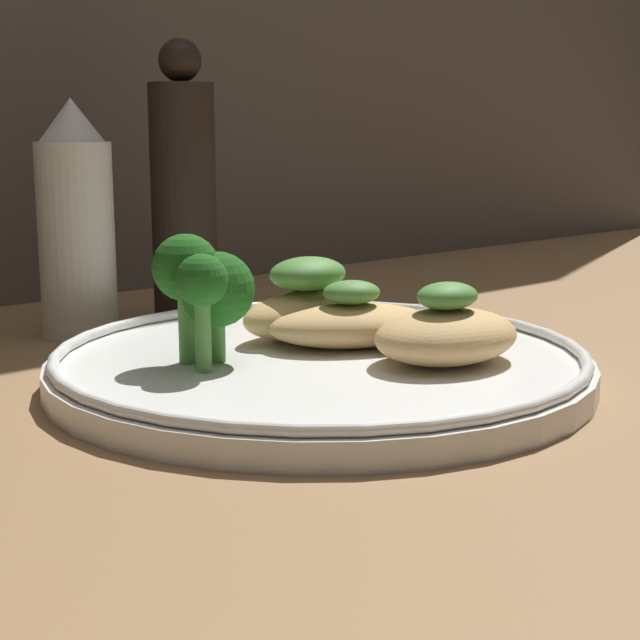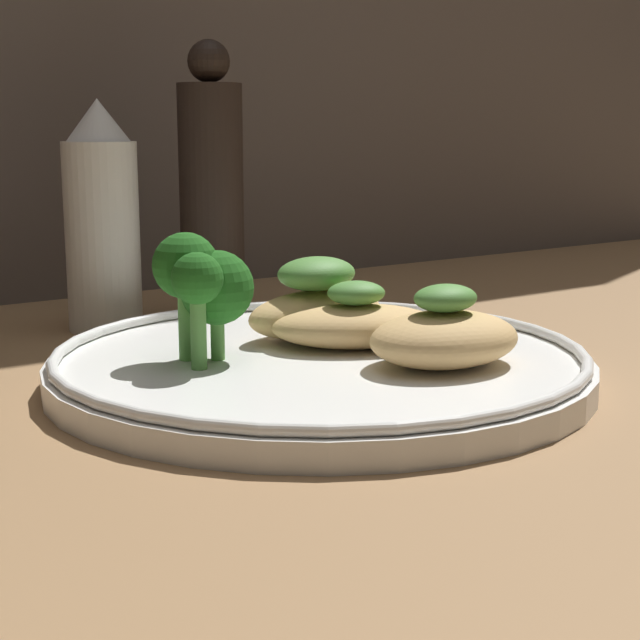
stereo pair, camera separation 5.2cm
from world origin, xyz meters
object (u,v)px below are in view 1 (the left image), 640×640
(plate, at_px, (320,364))
(sauce_bottle, at_px, (76,224))
(broccoli_bunch, at_px, (204,283))
(pepper_grinder, at_px, (184,193))

(plate, distance_m, sauce_bottle, 0.21)
(broccoli_bunch, bearing_deg, sauce_bottle, 84.31)
(broccoli_bunch, distance_m, sauce_bottle, 0.17)
(broccoli_bunch, relative_size, sauce_bottle, 0.44)
(pepper_grinder, bearing_deg, plate, -102.70)
(plate, distance_m, pepper_grinder, 0.22)
(broccoli_bunch, distance_m, pepper_grinder, 0.20)
(broccoli_bunch, relative_size, pepper_grinder, 0.35)
(plate, distance_m, broccoli_bunch, 0.08)
(broccoli_bunch, bearing_deg, pepper_grinder, 59.62)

